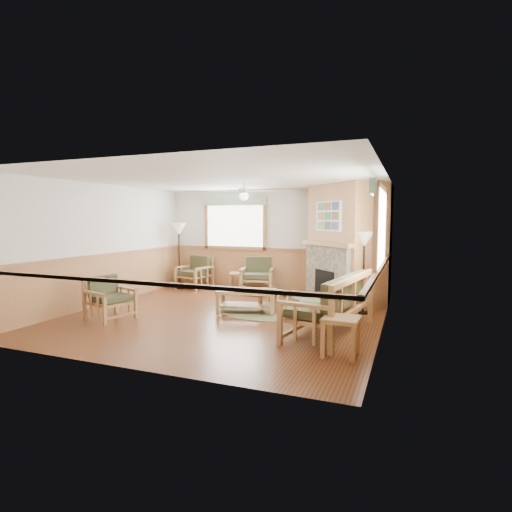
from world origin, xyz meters
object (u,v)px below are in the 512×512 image
(armchair_back_left, at_px, (194,272))
(end_table_chairs, at_px, (239,282))
(armchair_left, at_px, (110,298))
(coffee_table, at_px, (247,301))
(floor_lamp_right, at_px, (364,273))
(sofa, at_px, (330,304))
(floor_lamp_left, at_px, (179,256))
(footstool, at_px, (273,300))
(armchair_back_right, at_px, (257,275))
(end_table_sofa, at_px, (341,337))

(armchair_back_left, relative_size, end_table_chairs, 1.76)
(armchair_back_left, distance_m, armchair_left, 3.58)
(coffee_table, relative_size, floor_lamp_right, 0.71)
(armchair_back_left, bearing_deg, sofa, -23.08)
(coffee_table, bearing_deg, floor_lamp_left, 131.89)
(footstool, bearing_deg, floor_lamp_left, 154.16)
(armchair_back_right, bearing_deg, armchair_left, -128.47)
(sofa, relative_size, floor_lamp_right, 1.30)
(floor_lamp_left, bearing_deg, armchair_left, -80.04)
(sofa, xyz_separation_m, armchair_back_left, (-4.35, 2.98, -0.06))
(armchair_back_left, distance_m, floor_lamp_left, 0.62)
(armchair_back_right, bearing_deg, footstool, -72.82)
(sofa, xyz_separation_m, armchair_back_right, (-2.46, 2.98, -0.04))
(armchair_left, height_order, coffee_table, armchair_left)
(end_table_sofa, bearing_deg, armchair_back_left, 139.14)
(coffee_table, bearing_deg, footstool, 29.88)
(armchair_left, relative_size, coffee_table, 0.69)
(sofa, distance_m, end_table_chairs, 4.23)
(sofa, distance_m, coffee_table, 2.06)
(sofa, relative_size, floor_lamp_left, 1.19)
(armchair_back_left, xyz_separation_m, armchair_back_right, (1.89, 0.00, 0.02))
(sofa, height_order, armchair_left, sofa)
(end_table_chairs, relative_size, footstool, 1.06)
(end_table_chairs, height_order, floor_lamp_right, floor_lamp_right)
(end_table_sofa, bearing_deg, sofa, 108.56)
(sofa, xyz_separation_m, end_table_sofa, (0.37, -1.10, -0.22))
(armchair_back_left, xyz_separation_m, coffee_table, (2.48, -2.15, -0.21))
(armchair_left, distance_m, floor_lamp_right, 5.04)
(armchair_back_left, bearing_deg, coffee_table, -29.52)
(coffee_table, distance_m, floor_lamp_left, 3.56)
(sofa, height_order, armchair_back_left, sofa)
(armchair_back_right, distance_m, end_table_chairs, 0.57)
(sofa, relative_size, armchair_back_right, 2.36)
(coffee_table, xyz_separation_m, floor_lamp_left, (-2.86, 2.01, 0.67))
(sofa, distance_m, floor_lamp_left, 5.53)
(sofa, xyz_separation_m, end_table_chairs, (-3.00, 2.97, -0.25))
(armchair_back_left, relative_size, floor_lamp_left, 0.49)
(armchair_back_right, relative_size, armchair_left, 1.12)
(armchair_back_right, relative_size, end_table_chairs, 1.82)
(coffee_table, bearing_deg, end_table_chairs, 104.71)
(end_table_chairs, xyz_separation_m, floor_lamp_left, (-1.73, -0.13, 0.66))
(armchair_left, xyz_separation_m, end_table_chairs, (1.13, 3.57, -0.16))
(end_table_chairs, relative_size, floor_lamp_right, 0.30)
(end_table_chairs, distance_m, end_table_sofa, 5.28)
(armchair_left, distance_m, footstool, 3.27)
(armchair_back_left, bearing_deg, floor_lamp_right, -4.42)
(end_table_sofa, distance_m, footstool, 2.95)
(end_table_chairs, bearing_deg, floor_lamp_left, -175.61)
(armchair_back_right, relative_size, end_table_sofa, 1.66)
(sofa, distance_m, footstool, 1.92)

